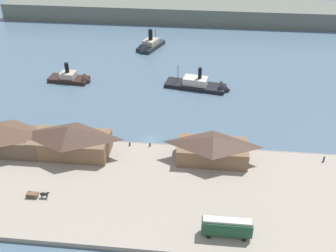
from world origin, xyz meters
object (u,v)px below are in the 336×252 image
Objects in this scene: ferry_shed_customs_shed at (70,140)px; ferry_mid_harbor at (205,86)px; ferry_outer_harbor at (149,46)px; ferry_near_quay at (74,78)px; horse_cart at (37,194)px; pedestrian_walking_east at (324,159)px; ferry_shed_east_terminal at (212,148)px; ferry_shed_west_terminal at (4,137)px; street_tram at (227,226)px; mooring_post_center_east at (150,145)px; mooring_post_west at (130,144)px.

ferry_mid_harbor is at bearing 51.58° from ferry_shed_customs_shed.
ferry_outer_harbor is 41.90m from ferry_mid_harbor.
ferry_outer_harbor reaches higher than ferry_near_quay.
ferry_shed_customs_shed is at bearing 81.51° from horse_cart.
pedestrian_walking_east is 0.11× the size of ferry_near_quay.
pedestrian_walking_east is at bearing -51.30° from ferry_mid_harbor.
ferry_shed_east_terminal is 3.27× the size of horse_cart.
ferry_shed_customs_shed is 37.23m from ferry_shed_east_terminal.
ferry_shed_west_terminal is 63.29m from street_tram.
mooring_post_center_east is (22.92, 22.74, -0.48)m from horse_cart.
horse_cart is 28.38m from mooring_post_west.
mooring_post_center_east is at bearing 8.02° from ferry_shed_west_terminal.
ferry_mid_harbor is at bearing 95.37° from street_tram.
ferry_near_quay is (-33.43, 38.46, -0.43)m from mooring_post_center_east.
mooring_post_west is 0.04× the size of ferry_mid_harbor.
ferry_shed_east_terminal is 17.67m from mooring_post_center_east.
street_tram is 0.62× the size of ferry_outer_harbor.
ferry_shed_customs_shed reaches higher than ferry_mid_harbor.
ferry_near_quay reaches higher than mooring_post_west.
mooring_post_west is (14.76, 4.94, -3.78)m from ferry_shed_customs_shed.
ferry_shed_customs_shed is at bearing -165.52° from mooring_post_center_east.
ferry_shed_west_terminal is at bearing -177.70° from pedestrian_walking_east.
horse_cart is 3.22× the size of pedestrian_walking_east.
ferry_shed_customs_shed reaches higher than street_tram.
ferry_outer_harbor reaches higher than horse_cart.
ferry_shed_customs_shed is 16.02m from mooring_post_west.
ferry_near_quay is at bearing 99.75° from horse_cart.
pedestrian_walking_east is 0.11× the size of ferry_outer_harbor.
ferry_near_quay reaches higher than mooring_post_center_east.
street_tram is 105.96m from ferry_outer_harbor.
pedestrian_walking_east reaches higher than mooring_post_west.
street_tram is 43.69m from horse_cart.
ferry_mid_harbor is (24.77, -33.79, -0.28)m from ferry_outer_harbor.
ferry_outer_harbor is 0.70× the size of ferry_mid_harbor.
ferry_shed_customs_shed is at bearing -96.96° from ferry_outer_harbor.
ferry_shed_customs_shed reaches higher than ferry_shed_west_terminal.
mooring_post_west is at bearing -176.89° from mooring_post_center_east.
ferry_near_quay is (-50.34, 42.53, -3.57)m from ferry_shed_east_terminal.
horse_cart is at bearing -154.88° from ferry_shed_east_terminal.
mooring_post_center_east is (-20.19, 29.66, -2.19)m from street_tram.
horse_cart is at bearing -127.76° from mooring_post_west.
ferry_shed_east_terminal reaches higher than mooring_post_center_east.
ferry_mid_harbor is (13.84, 37.81, -0.46)m from mooring_post_center_east.
ferry_near_quay is (-79.18, 40.48, -0.78)m from pedestrian_walking_east.
mooring_post_center_east is at bearing 3.11° from mooring_post_west.
horse_cart is 6.26× the size of mooring_post_west.
mooring_post_center_east is 0.04× the size of ferry_mid_harbor.
ferry_near_quay reaches higher than horse_cart.
street_tram is 35.94m from mooring_post_center_east.
horse_cart is 0.34× the size of ferry_outer_harbor.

